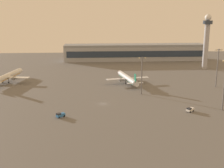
# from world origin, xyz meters

# --- Properties ---
(ground_plane) EXTENTS (416.00, 416.00, 0.00)m
(ground_plane) POSITION_xyz_m (0.00, 0.00, 0.00)
(ground_plane) COLOR #605E5B
(terminal_building) EXTENTS (143.82, 22.40, 16.40)m
(terminal_building) POSITION_xyz_m (37.83, 145.94, 8.09)
(terminal_building) COLOR #9EA3AD
(terminal_building) RESTS_ON ground
(control_tower) EXTENTS (8.00, 8.00, 46.90)m
(control_tower) POSITION_xyz_m (92.60, 94.41, 26.78)
(control_tower) COLOR #A8A8B2
(control_tower) RESTS_ON ground
(airplane_terminal_side) EXTENTS (30.39, 38.83, 10.01)m
(airplane_terminal_side) POSITION_xyz_m (18.75, 45.11, 3.78)
(airplane_terminal_side) COLOR silver
(airplane_terminal_side) RESTS_ON ground
(airplane_near_gate) EXTENTS (33.75, 43.12, 11.12)m
(airplane_near_gate) POSITION_xyz_m (-66.13, 53.39, 4.20)
(airplane_near_gate) COLOR silver
(airplane_near_gate) RESTS_ON ground
(maintenance_van) EXTENTS (4.43, 4.17, 2.25)m
(maintenance_van) POSITION_xyz_m (-20.80, -19.53, 1.18)
(maintenance_van) COLOR #3372BF
(maintenance_van) RESTS_ON ground
(cargo_loader) EXTENTS (4.50, 4.01, 2.25)m
(cargo_loader) POSITION_xyz_m (42.96, -15.88, 1.18)
(cargo_loader) COLOR white
(cargo_loader) RESTS_ON ground
(apron_light_east) EXTENTS (4.80, 0.90, 22.78)m
(apron_light_east) POSITION_xyz_m (23.92, 17.62, 13.18)
(apron_light_east) COLOR slate
(apron_light_east) RESTS_ON ground
(apron_light_central) EXTENTS (4.80, 0.90, 25.31)m
(apron_light_central) POSITION_xyz_m (76.33, 31.77, 14.49)
(apron_light_central) COLOR slate
(apron_light_central) RESTS_ON ground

